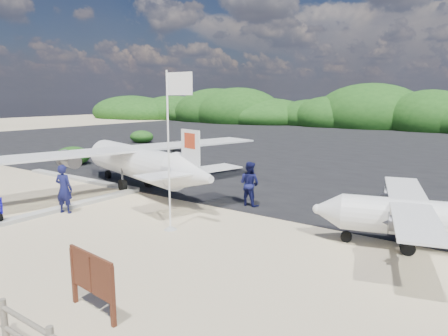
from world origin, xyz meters
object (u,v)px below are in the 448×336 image
Objects in this scene: crew_a at (64,189)px; aircraft_small at (260,137)px; crew_b at (249,184)px; signboard at (94,313)px; flagpole at (170,230)px.

aircraft_small is (-8.85, 30.83, -0.98)m from crew_a.
aircraft_small is at bearing -58.21° from crew_b.
crew_b is (5.47, 5.16, -0.03)m from crew_a.
crew_b is (-1.81, 9.28, 0.96)m from signboard.
crew_b is at bearing 106.57° from signboard.
aircraft_small is (-14.32, 25.67, -0.96)m from crew_b.
crew_a is 0.31× the size of aircraft_small.
aircraft_small is at bearing -93.42° from crew_a.
crew_b is 0.31× the size of aircraft_small.
aircraft_small is (-13.71, 29.93, 0.00)m from flagpole.
flagpole is 2.78× the size of crew_a.
crew_a reaches higher than signboard.
signboard is 0.86× the size of crew_a.
crew_a is (-7.28, 4.12, 0.98)m from signboard.
crew_b is at bearing 103.74° from aircraft_small.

